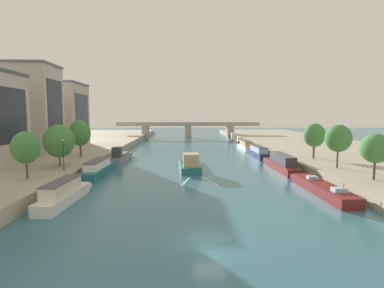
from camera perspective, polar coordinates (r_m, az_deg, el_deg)
The scene contains 24 objects.
ground_plane at distance 24.58m, azimuth 3.25°, elevation -18.19°, with size 400.00×400.00×0.00m, color #336675.
quay_left at distance 85.04m, azimuth -25.29°, elevation -1.00°, with size 36.00×170.00×1.64m, color #A89E89.
quay_right at distance 86.70m, azimuth 24.35°, elevation -0.84°, with size 36.00×170.00×1.64m, color #A89E89.
barge_midriver at distance 55.54m, azimuth -0.57°, elevation -3.60°, with size 4.22×17.20×3.29m.
wake_behind_barge at distance 44.35m, azimuth 1.11°, elevation -7.24°, with size 5.59×6.01×0.03m.
moored_boat_left_gap_after at distance 36.60m, azimuth -23.61°, elevation -8.76°, with size 2.63×11.49×2.66m.
moored_boat_left_midway at distance 51.31m, azimuth -17.69°, elevation -4.53°, with size 2.84×13.24×2.56m.
moored_boat_left_near at distance 65.34m, azimuth -13.60°, elevation -2.34°, with size 2.67×11.76×3.34m.
moored_boat_right_far at distance 41.22m, azimuth 23.82°, elevation -7.83°, with size 2.77×14.62×2.34m.
moored_boat_right_lone at distance 55.34m, azimuth 16.89°, elevation -3.60°, with size 2.45×14.74×2.95m.
moored_boat_right_gap_after at distance 71.49m, azimuth 12.64°, elevation -1.55°, with size 2.80×13.68×2.58m.
moored_boat_right_upstream at distance 86.81m, azimuth 10.36°, elevation -0.28°, with size 2.76×13.47×2.48m.
moored_boat_right_end at distance 98.98m, azimuth 8.87°, elevation 0.41°, with size 1.98×10.24×3.03m.
moored_boat_right_downstream at distance 111.67m, azimuth 7.79°, elevation 1.03°, with size 2.25×10.88×3.30m.
tree_left_past_mid at distance 43.47m, azimuth -29.56°, elevation -0.60°, with size 3.49×3.49×6.20m.
tree_left_far at distance 51.52m, azimuth -24.39°, elevation 0.54°, with size 4.79×4.79×6.78m.
tree_left_third at distance 61.71m, azimuth -20.90°, elevation 2.01°, with size 4.04×4.04×7.29m.
tree_right_second at distance 44.03m, azimuth 32.03°, elevation -0.74°, with size 3.69×3.69×5.92m.
tree_right_midway at distance 50.81m, azimuth 26.51°, elevation 0.99°, with size 3.93×3.93×6.79m.
tree_right_by_lamp at distance 60.24m, azimuth 22.63°, elevation 1.58°, with size 3.93×3.93×6.70m.
lamppost_left_bank at distance 47.75m, azimuth -23.70°, elevation -1.65°, with size 0.28×0.28×4.73m.
building_left_tall at distance 71.02m, azimuth -29.74°, elevation 5.84°, with size 13.19×9.36×18.75m.
building_left_corner at distance 86.08m, azimuth -24.49°, elevation 5.23°, with size 12.87×12.95×16.66m.
bridge_far at distance 125.11m, azimuth -0.77°, elevation 3.12°, with size 60.09×4.40×6.73m.
Camera 1 is at (-1.98, -22.38, 9.96)m, focal length 27.50 mm.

